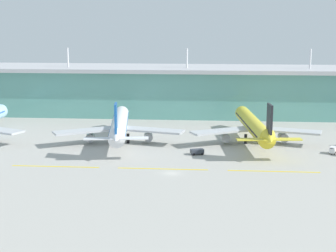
{
  "coord_description": "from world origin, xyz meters",
  "views": [
    {
      "loc": [
        11.83,
        -157.43,
        46.33
      ],
      "look_at": [
        -4.08,
        37.47,
        7.0
      ],
      "focal_mm": 58.24,
      "sensor_mm": 36.0,
      "label": 1
    }
  ],
  "objects": [
    {
      "name": "ground_plane",
      "position": [
        0.0,
        0.0,
        0.0
      ],
      "size": [
        600.0,
        600.0,
        0.0
      ],
      "primitive_type": "plane",
      "color": "#A8A59E"
    },
    {
      "name": "airliner_near_middle",
      "position": [
        -22.49,
        39.58,
        6.45
      ],
      "size": [
        48.38,
        61.64,
        18.9
      ],
      "color": "white",
      "rests_on": "ground"
    },
    {
      "name": "taxiway_stripe_centre",
      "position": [
        -3.0,
        4.63,
        0.02
      ],
      "size": [
        28.0,
        0.7,
        0.04
      ],
      "primitive_type": "cube",
      "color": "yellow",
      "rests_on": "ground"
    },
    {
      "name": "terminal_building",
      "position": [
        -0.0,
        100.25,
        11.72
      ],
      "size": [
        288.0,
        34.0,
        32.04
      ],
      "color": "#5B9E93",
      "rests_on": "ground"
    },
    {
      "name": "airliner_far_middle",
      "position": [
        27.56,
        42.96,
        6.45
      ],
      "size": [
        48.52,
        62.99,
        18.9
      ],
      "color": "yellow",
      "rests_on": "ground"
    },
    {
      "name": "taxiway_stripe_mid_east",
      "position": [
        31.0,
        4.63,
        0.02
      ],
      "size": [
        28.0,
        0.7,
        0.04
      ],
      "primitive_type": "cube",
      "color": "yellow",
      "rests_on": "ground"
    },
    {
      "name": "baggage_cart",
      "position": [
        53.58,
        28.54,
        1.26
      ],
      "size": [
        3.06,
        4.01,
        2.48
      ],
      "color": "silver",
      "rests_on": "ground"
    },
    {
      "name": "pushback_tug",
      "position": [
        7.07,
        23.57,
        1.1
      ],
      "size": [
        4.91,
        3.58,
        1.85
      ],
      "color": "#333842",
      "rests_on": "ground"
    },
    {
      "name": "taxiway_stripe_mid_west",
      "position": [
        -37.0,
        4.63,
        0.02
      ],
      "size": [
        28.0,
        0.7,
        0.04
      ],
      "primitive_type": "cube",
      "color": "yellow",
      "rests_on": "ground"
    }
  ]
}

